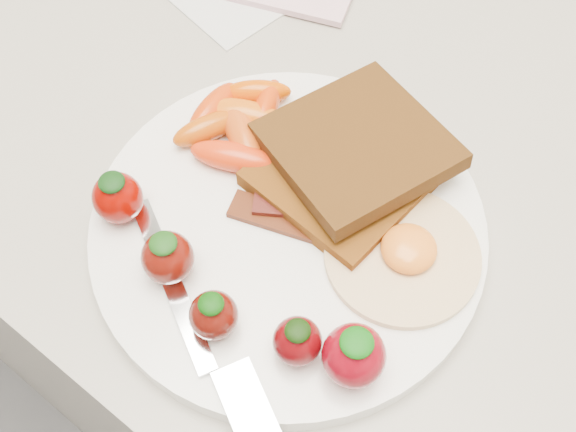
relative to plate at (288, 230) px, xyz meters
The scene contains 9 objects.
counter 0.48m from the plate, 80.24° to the left, with size 2.00×0.60×0.90m, color gray.
plate is the anchor object (origin of this frame).
toast_lower 0.05m from the plate, 79.99° to the left, with size 0.10×0.10×0.01m, color #3F1507.
toast_upper 0.08m from the plate, 84.22° to the left, with size 0.11×0.11×0.01m, color #351704.
fried_egg 0.08m from the plate, 19.14° to the left, with size 0.12×0.12×0.02m.
bacon_strips 0.02m from the plate, 49.56° to the left, with size 0.10×0.07×0.01m.
baby_carrots 0.09m from the plate, 152.91° to the left, with size 0.09×0.10×0.02m.
strawberries 0.07m from the plate, 81.62° to the right, with size 0.22×0.06×0.05m.
fork 0.10m from the plate, 84.48° to the right, with size 0.18×0.09×0.00m.
Camera 1 is at (0.13, 1.37, 1.34)m, focal length 45.00 mm.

